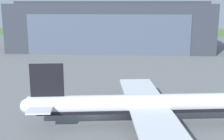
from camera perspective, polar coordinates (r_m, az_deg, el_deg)
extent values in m
plane|color=slate|center=(62.16, -3.44, -8.29)|extent=(440.00, 440.00, 0.00)
cube|color=#497136|center=(231.51, 1.95, 7.21)|extent=(440.00, 56.00, 0.08)
cube|color=#2D333D|center=(147.28, -0.19, 8.32)|extent=(92.58, 37.18, 21.89)
cube|color=#424C60|center=(128.87, -0.78, 6.71)|extent=(70.36, 0.30, 17.51)
cube|color=#2D333D|center=(146.85, -0.19, 12.81)|extent=(92.58, 8.92, 1.20)
cylinder|color=silver|center=(55.72, 7.83, -6.38)|extent=(45.61, 9.11, 3.51)
sphere|color=silver|center=(56.08, -15.82, -6.64)|extent=(2.74, 2.74, 2.74)
cube|color=black|center=(56.04, 7.80, -7.32)|extent=(42.00, 8.69, 0.62)
cube|color=black|center=(54.03, -12.35, -1.92)|extent=(5.92, 1.13, 5.97)
cube|color=silver|center=(52.96, -13.55, -7.26)|extent=(4.67, 5.39, 0.28)
cube|color=silver|center=(57.92, -12.64, -5.47)|extent=(4.67, 5.39, 0.28)
cube|color=silver|center=(46.72, 9.02, -10.86)|extent=(9.42, 18.51, 0.56)
cube|color=silver|center=(64.93, 5.38, -3.95)|extent=(9.42, 18.51, 0.56)
cylinder|color=gray|center=(48.66, 9.55, -11.51)|extent=(3.55, 2.33, 1.93)
cylinder|color=gray|center=(64.09, 6.25, -5.38)|extent=(3.55, 2.33, 1.93)
cylinder|color=black|center=(54.75, 6.20, -9.99)|extent=(0.56, 0.56, 2.38)
cylinder|color=black|center=(58.13, 5.61, -8.59)|extent=(0.56, 0.56, 2.38)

